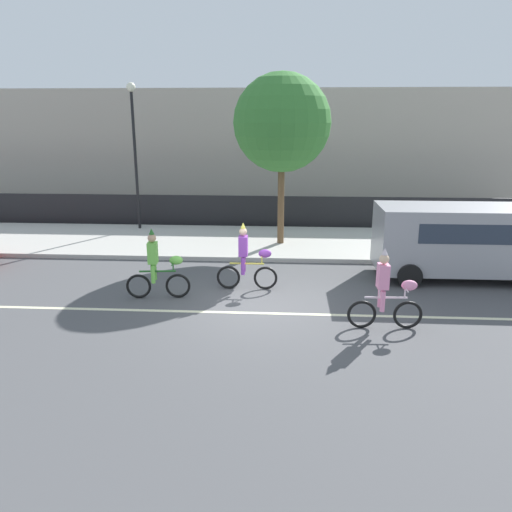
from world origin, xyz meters
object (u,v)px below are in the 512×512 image
at_px(parade_cyclist_purple, 247,260).
at_px(parade_cyclist_pink, 387,294).
at_px(parade_cyclist_lime, 158,268).
at_px(street_lamp_post, 134,135).
at_px(parked_van_grey, 465,237).

height_order(parade_cyclist_purple, parade_cyclist_pink, same).
distance_m(parade_cyclist_lime, street_lamp_post, 8.92).
bearing_deg(parade_cyclist_purple, street_lamp_post, 126.34).
xyz_separation_m(parade_cyclist_lime, parade_cyclist_purple, (2.31, 0.87, 0.00)).
relative_size(parade_cyclist_pink, street_lamp_post, 0.33).
xyz_separation_m(parade_cyclist_pink, street_lamp_post, (-8.51, 9.49, 3.15)).
relative_size(parade_cyclist_purple, parade_cyclist_pink, 1.00).
height_order(parade_cyclist_pink, street_lamp_post, street_lamp_post).
bearing_deg(parade_cyclist_lime, parked_van_grey, 14.69).
relative_size(parade_cyclist_purple, street_lamp_post, 0.33).
relative_size(parade_cyclist_lime, parade_cyclist_pink, 1.00).
bearing_deg(parade_cyclist_pink, street_lamp_post, 131.90).
relative_size(parade_cyclist_purple, parked_van_grey, 0.38).
bearing_deg(street_lamp_post, parade_cyclist_pink, -48.10).
bearing_deg(parade_cyclist_pink, parade_cyclist_purple, 143.42).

